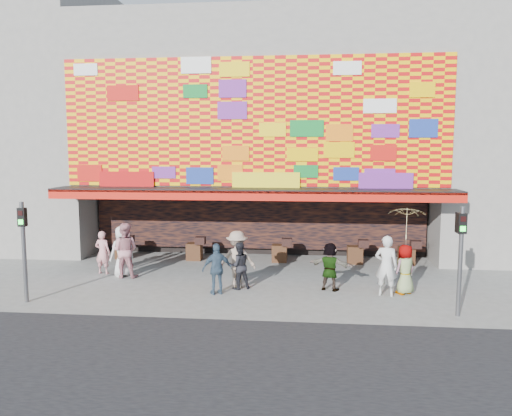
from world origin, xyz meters
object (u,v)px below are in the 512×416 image
object	(u,v)px
ped_d	(237,259)
ped_h	(386,266)
ped_e	(217,269)
ped_i	(125,250)
ped_a	(122,251)
ped_c	(239,266)
signal_left	(24,240)
ped_f	(330,266)
ped_g	(405,269)
parasol	(407,224)
signal_right	(461,249)
ped_b	(103,252)

from	to	relation	value
ped_d	ped_h	bearing A→B (deg)	165.33
ped_e	ped_i	size ratio (longest dim) A/B	0.83
ped_e	ped_h	xyz separation A→B (m)	(5.23, 0.36, 0.14)
ped_a	ped_i	size ratio (longest dim) A/B	0.93
ped_a	ped_c	bearing A→B (deg)	120.97
ped_c	ped_h	bearing A→B (deg)	148.38
signal_left	ped_e	world-z (taller)	signal_left
signal_left	ped_h	world-z (taller)	signal_left
ped_c	ped_f	distance (m)	2.95
ped_g	ped_i	xyz separation A→B (m)	(-9.47, 1.12, 0.19)
ped_h	parasol	distance (m)	1.44
parasol	signal_right	bearing A→B (deg)	-62.36
ped_h	ped_f	bearing A→B (deg)	-2.00
ped_a	ped_e	world-z (taller)	ped_a
ped_a	ped_h	world-z (taller)	ped_h
ped_b	ped_c	world-z (taller)	ped_b
ped_b	ped_h	size ratio (longest dim) A/B	0.84
ped_g	parasol	bearing A→B (deg)	148.76
ped_h	ped_i	size ratio (longest dim) A/B	0.97
ped_a	signal_left	bearing A→B (deg)	18.29
signal_right	ped_b	bearing A→B (deg)	163.00
signal_right	ped_c	bearing A→B (deg)	162.11
ped_e	ped_g	bearing A→B (deg)	161.47
signal_left	ped_e	bearing A→B (deg)	14.05
ped_e	ped_b	bearing A→B (deg)	-49.51
ped_g	ped_b	bearing A→B (deg)	-43.07
ped_f	parasol	world-z (taller)	parasol
ped_a	ped_f	bearing A→B (deg)	128.26
signal_right	parasol	world-z (taller)	signal_right
ped_c	ped_g	size ratio (longest dim) A/B	0.98
signal_left	ped_g	bearing A→B (deg)	9.98
signal_right	ped_b	world-z (taller)	signal_right
ped_i	parasol	bearing A→B (deg)	172.57
ped_g	ped_i	distance (m)	9.54
ped_e	ped_h	world-z (taller)	ped_h
ped_h	ped_i	distance (m)	8.96
ped_c	parasol	world-z (taller)	parasol
ped_c	ped_h	xyz separation A→B (m)	(4.64, -0.30, 0.18)
ped_e	ped_i	bearing A→B (deg)	-50.24
signal_right	parasol	xyz separation A→B (m)	(-1.05, 2.00, 0.36)
signal_left	ped_f	distance (m)	9.36
signal_right	ped_i	world-z (taller)	signal_right
ped_a	ped_d	size ratio (longest dim) A/B	0.97
ped_e	ped_g	distance (m)	5.89
ped_h	ped_b	bearing A→B (deg)	2.59
ped_b	signal_left	bearing A→B (deg)	82.37
ped_f	ped_g	distance (m)	2.33
ped_b	parasol	size ratio (longest dim) A/B	0.79
ped_i	ped_c	bearing A→B (deg)	164.93
ped_a	ped_e	distance (m)	4.20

